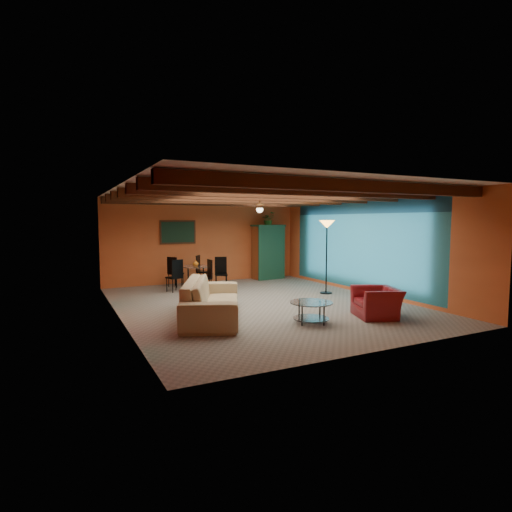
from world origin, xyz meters
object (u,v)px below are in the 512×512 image
armchair (377,302)px  floor_lamp (326,257)px  sofa (212,299)px  potted_plant (268,219)px  armoire (268,253)px  vase (196,254)px  dining_table (196,273)px  coffee_table (311,312)px

armchair → floor_lamp: size_ratio=0.47×
sofa → potted_plant: 6.09m
armoire → vase: size_ratio=10.11×
sofa → dining_table: bearing=10.6°
sofa → armchair: sofa is taller
armchair → floor_lamp: (0.70, 2.73, 0.71)m
dining_table → vase: 0.56m
floor_lamp → potted_plant: bearing=91.6°
coffee_table → vase: vase is taller
sofa → armchair: bearing=-91.7°
floor_lamp → coffee_table: bearing=-131.0°
dining_table → floor_lamp: size_ratio=0.88×
potted_plant → vase: size_ratio=2.76×
dining_table → vase: bearing=0.0°
sofa → coffee_table: (1.60, -1.27, -0.18)m
floor_lamp → vase: floor_lamp is taller
sofa → floor_lamp: (3.81, 1.27, 0.62)m
armchair → coffee_table: armchair is taller
armoire → floor_lamp: size_ratio=0.89×
sofa → coffee_table: 2.05m
armchair → floor_lamp: bearing=-174.3°
coffee_table → vase: 5.03m
sofa → coffee_table: size_ratio=3.24×
coffee_table → sofa: bearing=141.7°
armchair → dining_table: bearing=-135.7°
potted_plant → armoire: bearing=0.0°
armoire → coffee_table: bearing=-116.1°
sofa → vase: size_ratio=15.21×
vase → coffee_table: bearing=-81.0°
vase → potted_plant: bearing=17.0°
potted_plant → vase: potted_plant is taller
dining_table → coffee_table: bearing=-81.0°
floor_lamp → potted_plant: (-0.09, 3.25, 1.04)m
armchair → vase: 5.63m
coffee_table → floor_lamp: bearing=49.0°
potted_plant → armchair: bearing=-95.8°
armchair → vase: vase is taller
dining_table → potted_plant: size_ratio=3.63×
floor_lamp → potted_plant: potted_plant is taller
potted_plant → sofa: bearing=-129.4°
dining_table → armoire: size_ratio=0.99×
armchair → potted_plant: size_ratio=1.93×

